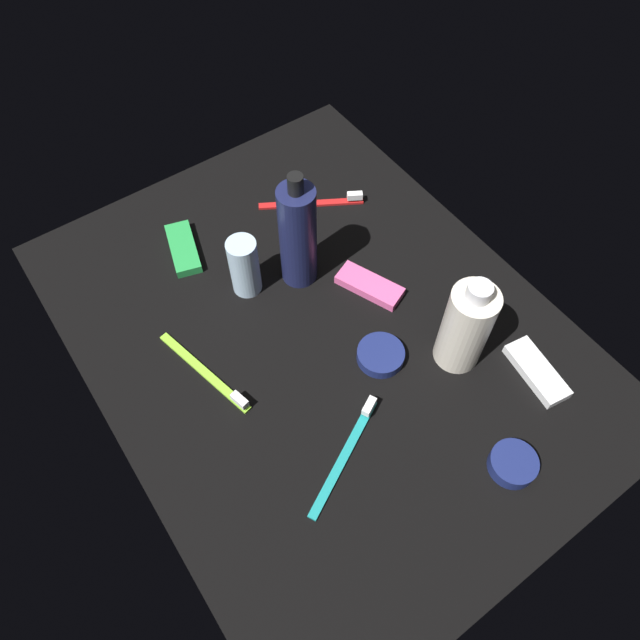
% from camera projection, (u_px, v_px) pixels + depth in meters
% --- Properties ---
extents(ground_plane, '(0.84, 0.64, 0.01)m').
position_uv_depth(ground_plane, '(320.00, 333.00, 0.89)').
color(ground_plane, black).
extents(lotion_bottle, '(0.06, 0.06, 0.21)m').
position_uv_depth(lotion_bottle, '(298.00, 236.00, 0.87)').
color(lotion_bottle, '#191E47').
rests_on(lotion_bottle, ground_plane).
extents(bodywash_bottle, '(0.07, 0.07, 0.17)m').
position_uv_depth(bodywash_bottle, '(466.00, 327.00, 0.80)').
color(bodywash_bottle, silver).
rests_on(bodywash_bottle, ground_plane).
extents(deodorant_stick, '(0.04, 0.04, 0.10)m').
position_uv_depth(deodorant_stick, '(244.00, 266.00, 0.89)').
color(deodorant_stick, silver).
rests_on(deodorant_stick, ground_plane).
extents(toothbrush_teal, '(0.09, 0.17, 0.02)m').
position_uv_depth(toothbrush_teal, '(348.00, 448.00, 0.78)').
color(toothbrush_teal, teal).
rests_on(toothbrush_teal, ground_plane).
extents(toothbrush_red, '(0.10, 0.16, 0.02)m').
position_uv_depth(toothbrush_red, '(318.00, 202.00, 1.02)').
color(toothbrush_red, red).
rests_on(toothbrush_red, ground_plane).
extents(toothbrush_lime, '(0.18, 0.05, 0.02)m').
position_uv_depth(toothbrush_lime, '(209.00, 375.00, 0.84)').
color(toothbrush_lime, '#8CD133').
rests_on(toothbrush_lime, ground_plane).
extents(snack_bar_pink, '(0.11, 0.08, 0.01)m').
position_uv_depth(snack_bar_pink, '(370.00, 286.00, 0.92)').
color(snack_bar_pink, '#E55999').
rests_on(snack_bar_pink, ground_plane).
extents(snack_bar_white, '(0.11, 0.06, 0.01)m').
position_uv_depth(snack_bar_white, '(537.00, 371.00, 0.84)').
color(snack_bar_white, white).
rests_on(snack_bar_white, ground_plane).
extents(snack_bar_green, '(0.11, 0.07, 0.01)m').
position_uv_depth(snack_bar_green, '(183.00, 248.00, 0.97)').
color(snack_bar_green, green).
rests_on(snack_bar_green, ground_plane).
extents(cream_tin_left, '(0.06, 0.06, 0.02)m').
position_uv_depth(cream_tin_left, '(513.00, 464.00, 0.77)').
color(cream_tin_left, navy).
rests_on(cream_tin_left, ground_plane).
extents(cream_tin_right, '(0.07, 0.07, 0.02)m').
position_uv_depth(cream_tin_right, '(381.00, 355.00, 0.86)').
color(cream_tin_right, navy).
rests_on(cream_tin_right, ground_plane).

